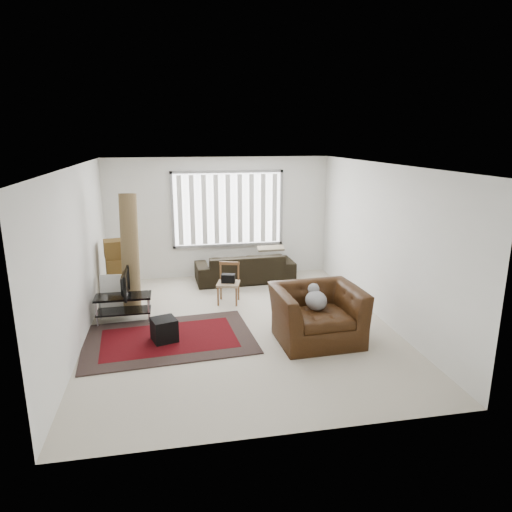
{
  "coord_description": "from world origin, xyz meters",
  "views": [
    {
      "loc": [
        -1.07,
        -7.16,
        3.13
      ],
      "look_at": [
        0.4,
        0.63,
        1.05
      ],
      "focal_mm": 32.0,
      "sensor_mm": 36.0,
      "label": 1
    }
  ],
  "objects_px": {
    "tv_stand": "(123,303)",
    "moving_boxes": "(118,272)",
    "side_chair": "(228,281)",
    "armchair": "(317,310)",
    "sofa": "(245,263)"
  },
  "relations": [
    {
      "from": "side_chair",
      "to": "armchair",
      "type": "height_order",
      "value": "armchair"
    },
    {
      "from": "tv_stand",
      "to": "moving_boxes",
      "type": "distance_m",
      "value": 1.24
    },
    {
      "from": "moving_boxes",
      "to": "side_chair",
      "type": "bearing_deg",
      "value": -16.07
    },
    {
      "from": "sofa",
      "to": "armchair",
      "type": "bearing_deg",
      "value": 98.73
    },
    {
      "from": "side_chair",
      "to": "armchair",
      "type": "xyz_separation_m",
      "value": [
        1.15,
        -1.93,
        0.06
      ]
    },
    {
      "from": "tv_stand",
      "to": "moving_boxes",
      "type": "relative_size",
      "value": 0.8
    },
    {
      "from": "sofa",
      "to": "side_chair",
      "type": "bearing_deg",
      "value": 65.36
    },
    {
      "from": "moving_boxes",
      "to": "armchair",
      "type": "xyz_separation_m",
      "value": [
        3.26,
        -2.54,
        -0.06
      ]
    },
    {
      "from": "moving_boxes",
      "to": "side_chair",
      "type": "relative_size",
      "value": 1.54
    },
    {
      "from": "side_chair",
      "to": "armchair",
      "type": "distance_m",
      "value": 2.25
    },
    {
      "from": "tv_stand",
      "to": "armchair",
      "type": "relative_size",
      "value": 0.69
    },
    {
      "from": "moving_boxes",
      "to": "side_chair",
      "type": "xyz_separation_m",
      "value": [
        2.11,
        -0.61,
        -0.12
      ]
    },
    {
      "from": "armchair",
      "to": "side_chair",
      "type": "bearing_deg",
      "value": 117.97
    },
    {
      "from": "side_chair",
      "to": "armchair",
      "type": "bearing_deg",
      "value": -43.88
    },
    {
      "from": "tv_stand",
      "to": "side_chair",
      "type": "xyz_separation_m",
      "value": [
        1.91,
        0.6,
        0.09
      ]
    }
  ]
}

